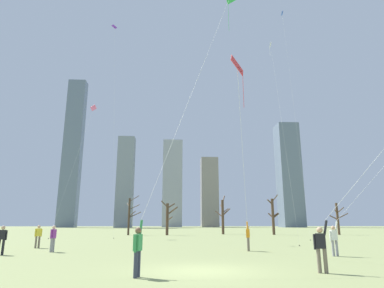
{
  "coord_description": "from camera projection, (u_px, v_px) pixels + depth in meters",
  "views": [
    {
      "loc": [
        -1.08,
        -13.15,
        1.75
      ],
      "look_at": [
        0.0,
        6.0,
        6.39
      ],
      "focal_mm": 30.75,
      "sensor_mm": 36.0,
      "label": 1
    }
  ],
  "objects": [
    {
      "name": "ground_plane",
      "position": [
        201.0,
        271.0,
        12.41
      ],
      "size": [
        400.0,
        400.0,
        0.0
      ],
      "primitive_type": "plane",
      "color": "#848E56"
    },
    {
      "name": "skyline_mid_tower_left",
      "position": [
        125.0,
        181.0,
        146.64
      ],
      "size": [
        7.28,
        6.24,
        40.21
      ],
      "color": "gray",
      "rests_on": "ground"
    },
    {
      "name": "bare_tree_rightmost",
      "position": [
        223.0,
        215.0,
        55.11
      ],
      "size": [
        2.56,
        1.49,
        6.43
      ],
      "color": "#4C3828",
      "rests_on": "ground"
    },
    {
      "name": "bare_tree_left_of_center",
      "position": [
        338.0,
        218.0,
        52.06
      ],
      "size": [
        2.73,
        2.13,
        4.93
      ],
      "color": "#4C3828",
      "rests_on": "ground"
    },
    {
      "name": "distant_kite_high_overhead_blue",
      "position": [
        285.0,
        40.0,
        42.92
      ],
      "size": [
        0.43,
        3.31,
        29.76
      ],
      "color": "blue",
      "rests_on": "ground"
    },
    {
      "name": "kite_flyer_foreground_right_red",
      "position": [
        246.0,
        200.0,
        20.84
      ],
      "size": [
        2.04,
        6.08,
        11.16
      ],
      "color": "#726656",
      "rests_on": "ground"
    },
    {
      "name": "bystander_watching_nearby",
      "position": [
        38.0,
        235.0,
        24.0
      ],
      "size": [
        0.42,
        0.37,
        1.62
      ],
      "color": "#726656",
      "rests_on": "ground"
    },
    {
      "name": "skyline_tall_tower",
      "position": [
        209.0,
        192.0,
        170.58
      ],
      "size": [
        8.74,
        8.89,
        35.34
      ],
      "color": "gray",
      "rests_on": "ground"
    },
    {
      "name": "bare_tree_leftmost",
      "position": [
        130.0,
        215.0,
        50.93
      ],
      "size": [
        2.41,
        1.95,
        6.13
      ],
      "color": "#423326",
      "rests_on": "ground"
    },
    {
      "name": "kite_flyer_far_back_teal",
      "position": [
        381.0,
        181.0,
        19.69
      ],
      "size": [
        17.31,
        3.17,
        16.9
      ],
      "color": "gray",
      "rests_on": "ground"
    },
    {
      "name": "skyline_mid_tower_right",
      "position": [
        172.0,
        183.0,
        165.99
      ],
      "size": [
        9.74,
        7.66,
        43.36
      ],
      "color": "#9EA3AD",
      "rests_on": "ground"
    },
    {
      "name": "bystander_strolling_midfield",
      "position": [
        2.0,
        239.0,
        18.83
      ],
      "size": [
        0.5,
        0.28,
        1.62
      ],
      "color": "black",
      "rests_on": "ground"
    },
    {
      "name": "kite_flyer_midfield_right_green",
      "position": [
        178.0,
        139.0,
        14.26
      ],
      "size": [
        5.82,
        8.85,
        18.18
      ],
      "color": "#33384C",
      "rests_on": "ground"
    },
    {
      "name": "skyline_squat_block",
      "position": [
        289.0,
        174.0,
        156.21
      ],
      "size": [
        9.88,
        10.01,
        48.92
      ],
      "color": "slate",
      "rests_on": "ground"
    },
    {
      "name": "distant_kite_drifting_right_white",
      "position": [
        274.0,
        67.0,
        35.22
      ],
      "size": [
        0.79,
        6.28,
        21.65
      ],
      "color": "white",
      "rests_on": "ground"
    },
    {
      "name": "skyline_wide_slab",
      "position": [
        73.0,
        151.0,
        152.98
      ],
      "size": [
        8.08,
        5.38,
        69.33
      ],
      "color": "slate",
      "rests_on": "ground"
    },
    {
      "name": "bare_tree_center",
      "position": [
        168.0,
        217.0,
        50.49
      ],
      "size": [
        2.68,
        2.09,
        5.21
      ],
      "color": "#4C3828",
      "rests_on": "ground"
    },
    {
      "name": "distant_kite_low_near_trees_pink",
      "position": [
        90.0,
        117.0,
        46.42
      ],
      "size": [
        3.02,
        5.85,
        18.45
      ],
      "color": "pink",
      "rests_on": "ground"
    },
    {
      "name": "distant_kite_drifting_left_purple",
      "position": [
        114.0,
        56.0,
        42.86
      ],
      "size": [
        1.51,
        2.13,
        27.51
      ],
      "color": "purple",
      "rests_on": "ground"
    },
    {
      "name": "bare_tree_far_right_edge",
      "position": [
        273.0,
        215.0,
        52.53
      ],
      "size": [
        1.82,
        1.77,
        6.25
      ],
      "color": "#4C3828",
      "rests_on": "ground"
    },
    {
      "name": "bystander_far_off_by_trees",
      "position": [
        53.0,
        237.0,
        20.73
      ],
      "size": [
        0.29,
        0.49,
        1.62
      ],
      "color": "gray",
      "rests_on": "ground"
    },
    {
      "name": "kite_flyer_midfield_left_orange",
      "position": [
        354.0,
        203.0,
        12.54
      ],
      "size": [
        12.26,
        0.57,
        13.92
      ],
      "color": "#726656",
      "rests_on": "ground"
    }
  ]
}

